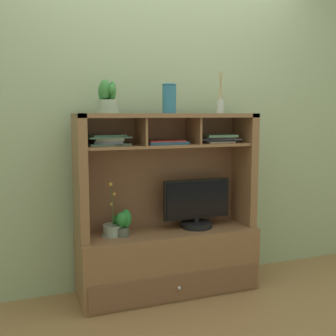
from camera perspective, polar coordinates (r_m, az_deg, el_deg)
name	(u,v)px	position (r m, az deg, el deg)	size (l,w,h in m)	color
floor_plane	(168,292)	(3.29, 0.00, -16.56)	(6.00, 6.00, 0.02)	#966C44
back_wall	(157,104)	(3.23, -1.49, 8.73)	(6.00, 0.02, 2.80)	#9AAB84
media_console	(168,239)	(3.15, -0.05, -9.64)	(1.32, 0.44, 1.33)	brown
tv_monitor	(197,207)	(3.16, 3.97, -5.32)	(0.52, 0.23, 0.37)	black
potted_orchid	(113,229)	(3.01, -7.56, -8.25)	(0.16, 0.16, 0.39)	gray
potted_fern	(123,223)	(2.98, -6.15, -7.42)	(0.12, 0.11, 0.19)	#53554C
magazine_stack_left	(108,140)	(2.91, -8.25, 3.80)	(0.33, 0.24, 0.07)	#4F6C5D
magazine_stack_centre	(218,138)	(3.18, 6.81, 4.03)	(0.34, 0.22, 0.06)	gray
magazine_stack_right	(166,142)	(3.00, -0.34, 3.54)	(0.29, 0.20, 0.03)	#295376
diffuser_bottle	(220,106)	(3.20, 7.14, 8.44)	(0.05, 0.05, 0.31)	#B6C0B8
potted_succulent	(108,99)	(2.89, -8.24, 9.35)	(0.15, 0.15, 0.23)	#91A28A
ceramic_vase	(169,98)	(2.98, 0.17, 9.48)	(0.10, 0.10, 0.21)	#2B6988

